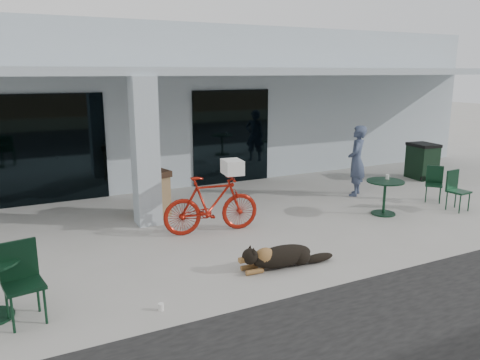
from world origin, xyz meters
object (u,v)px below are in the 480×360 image
bicycle (211,204)px  cafe_chair_near (24,284)px  cafe_table_far (384,198)px  cafe_chair_far_b (434,184)px  cafe_chair_far_a (459,191)px  trash_receptacle (154,193)px  wheeled_bin (422,161)px  person (357,161)px  dog (282,255)px

bicycle → cafe_chair_near: (-3.56, -2.14, -0.06)m
cafe_table_far → cafe_chair_far_b: (1.89, 0.26, 0.05)m
cafe_chair_far_a → trash_receptacle: bearing=151.1°
cafe_chair_far_b → trash_receptacle: 6.92m
bicycle → wheeled_bin: bearing=-70.7°
person → dog: bearing=-5.6°
cafe_chair_far_a → person: (-1.21, 2.21, 0.45)m
cafe_chair_far_b → dog: bearing=-113.2°
cafe_table_far → trash_receptacle: 5.25m
dog → cafe_chair_far_b: (5.56, 1.76, 0.23)m
dog → wheeled_bin: size_ratio=1.18×
dog → person: bearing=39.9°
bicycle → dog: size_ratio=1.54×
cafe_table_far → person: (0.56, 1.65, 0.53)m
bicycle → person: size_ratio=1.07×
dog → cafe_chair_far_a: 5.52m
person → trash_receptacle: size_ratio=1.78×
cafe_table_far → cafe_chair_far_a: size_ratio=0.89×
cafe_table_far → cafe_chair_far_b: bearing=7.7°
dog → cafe_chair_near: cafe_chair_near is taller
trash_receptacle → wheeled_bin: 8.43m
bicycle → dog: 2.20m
wheeled_bin → cafe_chair_near: bearing=-155.0°
bicycle → trash_receptacle: (-0.69, 1.66, -0.07)m
bicycle → cafe_chair_far_a: (5.79, -1.20, -0.12)m
person → wheeled_bin: 3.23m
dog → cafe_table_far: 3.97m
cafe_chair_near → person: (8.15, 3.15, 0.40)m
bicycle → trash_receptacle: 1.80m
cafe_chair_far_a → cafe_chair_far_b: (0.12, 0.82, -0.03)m
cafe_chair_near → trash_receptacle: size_ratio=1.02×
cafe_chair_far_b → wheeled_bin: wheeled_bin is taller
cafe_chair_near → cafe_table_far: 7.74m
cafe_chair_near → person: 8.75m
cafe_chair_far_b → person: (-1.33, 1.39, 0.48)m
cafe_chair_far_b → trash_receptacle: (-6.61, 2.04, 0.08)m
bicycle → dog: (0.36, -2.14, -0.38)m
bicycle → dog: bicycle is taller
dog → cafe_table_far: size_ratio=1.52×
cafe_chair_far_b → cafe_chair_near: bearing=-120.2°
cafe_chair_far_b → cafe_table_far: bearing=-123.0°
wheeled_bin → trash_receptacle: bearing=-173.6°
cafe_chair_near → cafe_chair_far_a: (9.36, 0.94, -0.06)m
cafe_chair_near → cafe_chair_far_b: size_ratio=1.19×
person → wheeled_bin: bearing=149.3°
cafe_chair_near → wheeled_bin: size_ratio=0.98×
dog → bicycle: bearing=102.7°
trash_receptacle → wheeled_bin: size_ratio=0.96×
cafe_chair_far_a → cafe_chair_far_b: bearing=76.6°
cafe_chair_near → wheeled_bin: 11.92m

